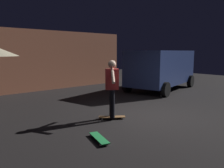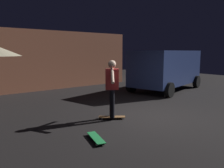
# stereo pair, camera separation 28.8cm
# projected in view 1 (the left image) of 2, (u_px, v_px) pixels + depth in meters

# --- Properties ---
(ground_plane) EXTENTS (28.00, 28.00, 0.00)m
(ground_plane) POSITION_uv_depth(u_px,v_px,m) (148.00, 117.00, 6.97)
(ground_plane) COLOR black
(low_building) EXTENTS (12.33, 4.15, 3.06)m
(low_building) POSITION_uv_depth(u_px,v_px,m) (7.00, 60.00, 12.24)
(low_building) COLOR #B76B4C
(low_building) RESTS_ON ground_plane
(parked_van) EXTENTS (4.90, 3.05, 2.03)m
(parked_van) POSITION_uv_depth(u_px,v_px,m) (162.00, 67.00, 11.83)
(parked_van) COLOR navy
(parked_van) RESTS_ON ground_plane
(skateboard_ridden) EXTENTS (0.75, 0.62, 0.07)m
(skateboard_ridden) POSITION_uv_depth(u_px,v_px,m) (112.00, 117.00, 6.74)
(skateboard_ridden) COLOR olive
(skateboard_ridden) RESTS_ON ground_plane
(skateboard_spare) EXTENTS (0.41, 0.80, 0.07)m
(skateboard_spare) POSITION_uv_depth(u_px,v_px,m) (99.00, 138.00, 5.10)
(skateboard_spare) COLOR green
(skateboard_spare) RESTS_ON ground_plane
(skater) EXTENTS (0.65, 0.85, 1.67)m
(skater) POSITION_uv_depth(u_px,v_px,m) (112.00, 84.00, 6.60)
(skater) COLOR black
(skater) RESTS_ON skateboard_ridden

